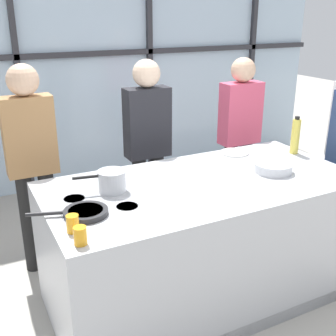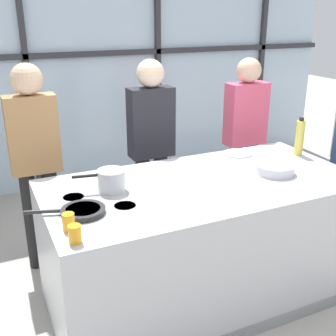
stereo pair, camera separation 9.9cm
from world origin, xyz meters
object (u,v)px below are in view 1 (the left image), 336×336
saucepan (112,180)px  spectator_center_left (148,141)px  spectator_far_left (32,156)px  juice_glass_far (73,224)px  spectator_center_right (240,131)px  juice_glass_near (80,236)px  white_plate (234,153)px  oil_bottle (295,136)px  frying_pan (84,212)px  mixing_bowl (273,167)px

saucepan → spectator_center_left: bearing=52.5°
spectator_far_left → juice_glass_far: spectator_far_left is taller
spectator_center_left → spectator_center_right: spectator_center_left is taller
spectator_center_left → saucepan: bearing=52.5°
spectator_center_left → spectator_far_left: bearing=0.0°
juice_glass_near → white_plate: bearing=28.7°
saucepan → oil_bottle: 1.58m
frying_pan → juice_glass_far: size_ratio=4.66×
saucepan → spectator_far_left: bearing=114.3°
spectator_far_left → saucepan: bearing=114.3°
oil_bottle → juice_glass_far: size_ratio=3.21×
spectator_far_left → frying_pan: spectator_far_left is taller
spectator_far_left → frying_pan: bearing=95.5°
mixing_bowl → oil_bottle: bearing=30.7°
white_plate → juice_glass_far: (-1.50, -0.68, 0.04)m
spectator_far_left → spectator_center_right: size_ratio=1.03×
saucepan → juice_glass_near: size_ratio=3.53×
spectator_center_right → white_plate: (-0.43, -0.52, -0.00)m
spectator_center_left → oil_bottle: bearing=143.1°
white_plate → juice_glass_near: bearing=-151.3°
white_plate → juice_glass_near: size_ratio=2.38×
spectator_far_left → juice_glass_far: size_ratio=17.43×
spectator_far_left → saucepan: 0.87m
juice_glass_far → spectator_center_left: bearing=51.1°
juice_glass_near → saucepan: bearing=56.7°
frying_pan → spectator_center_right: bearing=29.6°
frying_pan → saucepan: bearing=44.0°
spectator_far_left → white_plate: size_ratio=7.32×
frying_pan → oil_bottle: size_ratio=1.45×
spectator_far_left → spectator_center_left: (0.96, 0.00, -0.01)m
saucepan → white_plate: saucepan is taller
spectator_far_left → spectator_center_left: spectator_far_left is taller
frying_pan → oil_bottle: 1.86m
spectator_center_right → saucepan: 1.76m
juice_glass_near → oil_bottle: bearing=17.5°
spectator_center_right → saucepan: size_ratio=4.80×
white_plate → mixing_bowl: mixing_bowl is taller
spectator_far_left → spectator_center_right: 1.92m
frying_pan → oil_bottle: (1.83, 0.31, 0.13)m
white_plate → oil_bottle: size_ratio=0.74×
spectator_far_left → juice_glass_far: (-0.01, -1.20, -0.00)m
spectator_far_left → white_plate: (1.50, -0.52, -0.04)m
spectator_center_right → juice_glass_far: 2.27m
oil_bottle → juice_glass_far: oil_bottle is taller
frying_pan → saucepan: (0.26, 0.25, 0.06)m
spectator_center_right → juice_glass_far: size_ratio=16.95×
spectator_center_right → frying_pan: (-1.82, -1.04, 0.01)m
spectator_far_left → frying_pan: size_ratio=3.74×
spectator_center_right → oil_bottle: 0.74m
saucepan → white_plate: (1.14, 0.27, -0.07)m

